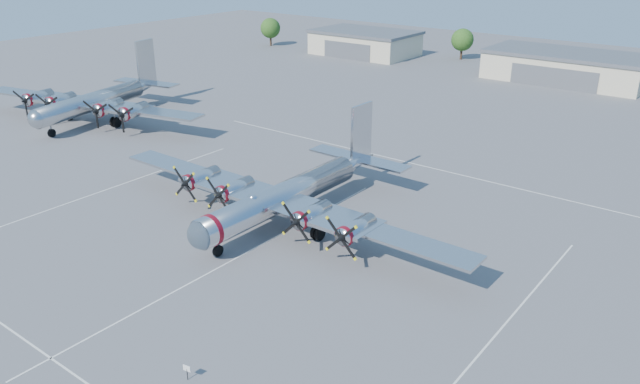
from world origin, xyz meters
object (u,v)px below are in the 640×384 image
Objects in this scene: tree_far_west at (270,28)px; bomber_west at (100,120)px; hangar_center at (566,67)px; main_bomber_b29 at (290,219)px; hangar_west at (365,43)px; info_placard at (187,370)px; tree_west at (462,40)px.

bomber_west is at bearing -69.64° from tree_far_west.
hangar_center is 78.04m from main_bomber_b29.
hangar_west is 0.59× the size of bomber_west.
tree_far_west is 6.31× the size of info_placard.
tree_far_west is 46.57m from tree_west.
tree_west is at bearing 105.85° from main_bomber_b29.
hangar_west is 21.61m from tree_west.
hangar_west is 3.40× the size of tree_west.
hangar_center is 4.31× the size of tree_west.
hangar_west reaches higher than bomber_west.
tree_far_west is 1.00× the size of tree_west.
tree_far_west is (-25.00, -3.96, 1.51)m from hangar_west.
main_bomber_b29 is at bearing 105.34° from info_placard.
hangar_center is 100.31m from info_placard.
tree_far_west is 0.16× the size of main_bomber_b29.
tree_west reaches higher than hangar_center.
info_placard is at bearing -64.70° from main_bomber_b29.
tree_far_west is 124.14m from info_placard.
hangar_center is 4.31× the size of tree_far_west.
bomber_west is at bearing -123.73° from hangar_center.
main_bomber_b29 is at bearing -60.81° from hangar_west.
tree_far_west is 69.29m from bomber_west.
tree_west is at bearing 62.44° from bomber_west.
bomber_west is at bearing -90.78° from hangar_west.
hangar_west is 89.36m from main_bomber_b29.
main_bomber_b29 is (-1.44, -77.98, -2.71)m from hangar_center.
hangar_west is 113.44m from info_placard.
tree_west is 79.76m from bomber_west.
tree_far_west reaches higher than info_placard.
main_bomber_b29 is (43.56, -77.98, -2.71)m from hangar_west.
tree_west is 0.16× the size of main_bomber_b29.
hangar_west is 0.79× the size of hangar_center.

